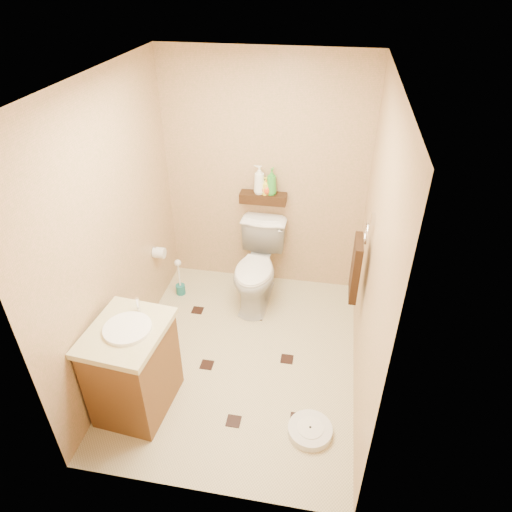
# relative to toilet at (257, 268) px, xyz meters

# --- Properties ---
(ground) EXTENTS (2.50, 2.50, 0.00)m
(ground) POSITION_rel_toilet_xyz_m (-0.00, -0.83, -0.41)
(ground) COLOR beige
(ground) RESTS_ON ground
(wall_back) EXTENTS (2.00, 0.04, 2.40)m
(wall_back) POSITION_rel_toilet_xyz_m (-0.00, 0.42, 0.79)
(wall_back) COLOR tan
(wall_back) RESTS_ON ground
(wall_front) EXTENTS (2.00, 0.04, 2.40)m
(wall_front) POSITION_rel_toilet_xyz_m (-0.00, -2.08, 0.79)
(wall_front) COLOR tan
(wall_front) RESTS_ON ground
(wall_left) EXTENTS (0.04, 2.50, 2.40)m
(wall_left) POSITION_rel_toilet_xyz_m (-1.00, -0.83, 0.79)
(wall_left) COLOR tan
(wall_left) RESTS_ON ground
(wall_right) EXTENTS (0.04, 2.50, 2.40)m
(wall_right) POSITION_rel_toilet_xyz_m (1.00, -0.83, 0.79)
(wall_right) COLOR tan
(wall_right) RESTS_ON ground
(ceiling) EXTENTS (2.00, 2.50, 0.02)m
(ceiling) POSITION_rel_toilet_xyz_m (-0.00, -0.83, 1.99)
(ceiling) COLOR silver
(ceiling) RESTS_ON wall_back
(wall_shelf) EXTENTS (0.46, 0.14, 0.10)m
(wall_shelf) POSITION_rel_toilet_xyz_m (-0.00, 0.34, 0.61)
(wall_shelf) COLOR #38200F
(wall_shelf) RESTS_ON wall_back
(floor_accents) EXTENTS (1.24, 1.35, 0.01)m
(floor_accents) POSITION_rel_toilet_xyz_m (0.04, -0.87, -0.41)
(floor_accents) COLOR black
(floor_accents) RESTS_ON ground
(toilet) EXTENTS (0.49, 0.82, 0.82)m
(toilet) POSITION_rel_toilet_xyz_m (0.00, 0.00, 0.00)
(toilet) COLOR white
(toilet) RESTS_ON ground
(vanity) EXTENTS (0.59, 0.70, 0.92)m
(vanity) POSITION_rel_toilet_xyz_m (-0.70, -1.46, -0.00)
(vanity) COLOR brown
(vanity) RESTS_ON ground
(bathroom_scale) EXTENTS (0.44, 0.44, 0.07)m
(bathroom_scale) POSITION_rel_toilet_xyz_m (0.67, -1.50, -0.38)
(bathroom_scale) COLOR white
(bathroom_scale) RESTS_ON ground
(toilet_brush) EXTENTS (0.10, 0.10, 0.43)m
(toilet_brush) POSITION_rel_toilet_xyz_m (-0.82, -0.04, -0.26)
(toilet_brush) COLOR #1B6F6E
(toilet_brush) RESTS_ON ground
(towel_ring) EXTENTS (0.12, 0.30, 0.76)m
(towel_ring) POSITION_rel_toilet_xyz_m (0.91, -0.58, 0.54)
(towel_ring) COLOR silver
(towel_ring) RESTS_ON wall_right
(toilet_paper) EXTENTS (0.12, 0.11, 0.12)m
(toilet_paper) POSITION_rel_toilet_xyz_m (-0.94, -0.18, 0.19)
(toilet_paper) COLOR white
(toilet_paper) RESTS_ON wall_left
(bottle_a) EXTENTS (0.12, 0.12, 0.29)m
(bottle_a) POSITION_rel_toilet_xyz_m (-0.04, 0.34, 0.80)
(bottle_a) COLOR white
(bottle_a) RESTS_ON wall_shelf
(bottle_b) EXTENTS (0.11, 0.11, 0.18)m
(bottle_b) POSITION_rel_toilet_xyz_m (0.03, 0.34, 0.75)
(bottle_b) COLOR yellow
(bottle_b) RESTS_ON wall_shelf
(bottle_c) EXTENTS (0.15, 0.15, 0.15)m
(bottle_c) POSITION_rel_toilet_xyz_m (0.04, 0.34, 0.73)
(bottle_c) COLOR #E54D1B
(bottle_c) RESTS_ON wall_shelf
(bottle_d) EXTENTS (0.12, 0.12, 0.26)m
(bottle_d) POSITION_rel_toilet_xyz_m (0.08, 0.34, 0.79)
(bottle_d) COLOR green
(bottle_d) RESTS_ON wall_shelf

